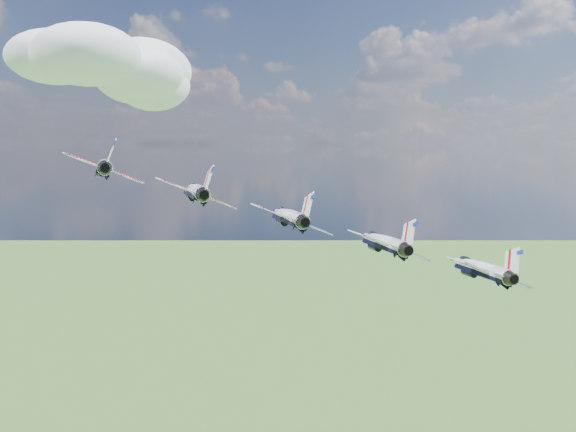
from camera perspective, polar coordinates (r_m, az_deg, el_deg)
cloud_far at (r=242.79m, az=-14.91°, el=12.89°), size 66.00×51.86×25.93m
jet_0 at (r=89.60m, az=-15.99°, el=4.29°), size 15.97×18.31×8.10m
jet_1 at (r=86.03m, az=-8.23°, el=2.23°), size 15.97×18.31×8.10m
jet_2 at (r=84.26m, az=0.00°, el=0.00°), size 15.97×18.31×8.10m
jet_3 at (r=84.41m, az=8.39°, el=-2.27°), size 15.97×18.31×8.10m
jet_4 at (r=86.48m, az=16.59°, el=-4.44°), size 15.97×18.31×8.10m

